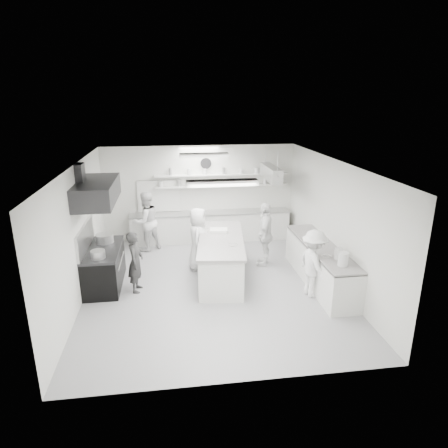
{
  "coord_description": "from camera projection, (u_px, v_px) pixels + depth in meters",
  "views": [
    {
      "loc": [
        -0.94,
        -8.71,
        4.41
      ],
      "look_at": [
        0.37,
        0.6,
        1.38
      ],
      "focal_mm": 31.63,
      "sensor_mm": 36.0,
      "label": 1
    }
  ],
  "objects": [
    {
      "name": "right_counter",
      "position": [
        320.0,
        265.0,
        9.71
      ],
      "size": [
        0.74,
        3.3,
        0.94
      ],
      "primitive_type": "cube",
      "color": "silver",
      "rests_on": "floor"
    },
    {
      "name": "shelf_upper",
      "position": [
        222.0,
        175.0,
        12.31
      ],
      "size": [
        4.2,
        0.26,
        0.04
      ],
      "primitive_type": "cube",
      "color": "silver",
      "rests_on": "wall_back"
    },
    {
      "name": "cook_back",
      "position": [
        146.0,
        221.0,
        11.68
      ],
      "size": [
        1.1,
        1.05,
        1.8
      ],
      "primitive_type": "imported",
      "rotation": [
        0.0,
        0.0,
        -2.55
      ],
      "color": "white",
      "rests_on": "floor"
    },
    {
      "name": "floor",
      "position": [
        213.0,
        286.0,
        9.69
      ],
      "size": [
        6.0,
        7.0,
        0.02
      ],
      "primitive_type": "cube",
      "color": "#A3A3A3",
      "rests_on": "ground"
    },
    {
      "name": "bowl_island_a",
      "position": [
        233.0,
        246.0,
        9.39
      ],
      "size": [
        0.29,
        0.29,
        0.06
      ],
      "primitive_type": "imported",
      "rotation": [
        0.0,
        0.0,
        0.3
      ],
      "color": "#B3B3B4",
      "rests_on": "prep_island"
    },
    {
      "name": "light_fixture_front",
      "position": [
        222.0,
        183.0,
        7.09
      ],
      "size": [
        1.3,
        0.25,
        0.1
      ],
      "primitive_type": "cube",
      "color": "silver",
      "rests_on": "ceiling"
    },
    {
      "name": "pot_rack",
      "position": [
        271.0,
        173.0,
        11.51
      ],
      "size": [
        0.3,
        1.6,
        0.4
      ],
      "primitive_type": "cube",
      "color": "#B3B3B4",
      "rests_on": "ceiling"
    },
    {
      "name": "wall_clock",
      "position": [
        206.0,
        163.0,
        12.22
      ],
      "size": [
        0.32,
        0.05,
        0.32
      ],
      "primitive_type": "cylinder",
      "rotation": [
        1.57,
        0.0,
        0.0
      ],
      "color": "silver",
      "rests_on": "wall_back"
    },
    {
      "name": "wall_left",
      "position": [
        79.0,
        233.0,
        8.83
      ],
      "size": [
        0.04,
        7.0,
        3.0
      ],
      "primitive_type": "cube",
      "color": "silver",
      "rests_on": "floor"
    },
    {
      "name": "cook_island_left",
      "position": [
        198.0,
        239.0,
        10.42
      ],
      "size": [
        0.69,
        0.91,
        1.68
      ],
      "primitive_type": "imported",
      "rotation": [
        0.0,
        0.0,
        1.37
      ],
      "color": "white",
      "rests_on": "floor"
    },
    {
      "name": "wall_right",
      "position": [
        334.0,
        222.0,
        9.63
      ],
      "size": [
        0.04,
        7.0,
        3.0
      ],
      "primitive_type": "cube",
      "color": "silver",
      "rests_on": "floor"
    },
    {
      "name": "back_counter",
      "position": [
        211.0,
        227.0,
        12.6
      ],
      "size": [
        5.0,
        0.6,
        0.92
      ],
      "primitive_type": "cube",
      "color": "silver",
      "rests_on": "floor"
    },
    {
      "name": "cook_stove",
      "position": [
        136.0,
        262.0,
        9.21
      ],
      "size": [
        0.42,
        0.58,
        1.47
      ],
      "primitive_type": "imported",
      "rotation": [
        0.0,
        0.0,
        1.44
      ],
      "color": "#2C2C2C",
      "rests_on": "floor"
    },
    {
      "name": "stove",
      "position": [
        104.0,
        268.0,
        9.58
      ],
      "size": [
        0.8,
        1.8,
        0.9
      ],
      "primitive_type": "cube",
      "color": "black",
      "rests_on": "floor"
    },
    {
      "name": "shelf_lower",
      "position": [
        222.0,
        186.0,
        12.42
      ],
      "size": [
        4.2,
        0.26,
        0.04
      ],
      "primitive_type": "cube",
      "color": "silver",
      "rests_on": "wall_back"
    },
    {
      "name": "bowl_island_b",
      "position": [
        223.0,
        237.0,
        9.97
      ],
      "size": [
        0.22,
        0.22,
        0.05
      ],
      "primitive_type": "imported",
      "rotation": [
        0.0,
        0.0,
        0.34
      ],
      "color": "silver",
      "rests_on": "prep_island"
    },
    {
      "name": "pass_through_window",
      "position": [
        159.0,
        196.0,
        12.35
      ],
      "size": [
        1.3,
        0.04,
        1.0
      ],
      "primitive_type": "cube",
      "color": "black",
      "rests_on": "wall_back"
    },
    {
      "name": "cook_right",
      "position": [
        314.0,
        264.0,
        8.96
      ],
      "size": [
        0.76,
        1.12,
        1.6
      ],
      "primitive_type": "imported",
      "rotation": [
        0.0,
        0.0,
        1.74
      ],
      "color": "white",
      "rests_on": "floor"
    },
    {
      "name": "ceiling",
      "position": [
        211.0,
        163.0,
        8.76
      ],
      "size": [
        6.0,
        7.0,
        0.02
      ],
      "primitive_type": "cube",
      "color": "silver",
      "rests_on": "wall_back"
    },
    {
      "name": "exhaust_hood",
      "position": [
        97.0,
        192.0,
        9.0
      ],
      "size": [
        0.85,
        2.0,
        0.5
      ],
      "primitive_type": "cube",
      "color": "#28282A",
      "rests_on": "wall_left"
    },
    {
      "name": "light_fixture_rear",
      "position": [
        204.0,
        155.0,
        10.48
      ],
      "size": [
        1.3,
        0.25,
        0.1
      ],
      "primitive_type": "cube",
      "color": "silver",
      "rests_on": "ceiling"
    },
    {
      "name": "prep_island",
      "position": [
        221.0,
        259.0,
        9.99
      ],
      "size": [
        1.36,
        2.84,
        1.01
      ],
      "primitive_type": "cube",
      "rotation": [
        0.0,
        0.0,
        -0.13
      ],
      "color": "silver",
      "rests_on": "floor"
    },
    {
      "name": "wall_front",
      "position": [
        238.0,
        300.0,
        5.93
      ],
      "size": [
        6.0,
        0.04,
        3.0
      ],
      "primitive_type": "cube",
      "color": "silver",
      "rests_on": "floor"
    },
    {
      "name": "cook_island_right",
      "position": [
        265.0,
        234.0,
        10.64
      ],
      "size": [
        0.75,
        1.12,
        1.76
      ],
      "primitive_type": "imported",
      "rotation": [
        0.0,
        0.0,
        -1.91
      ],
      "color": "white",
      "rests_on": "floor"
    },
    {
      "name": "bowl_right",
      "position": [
        326.0,
        257.0,
        8.92
      ],
      "size": [
        0.27,
        0.27,
        0.05
      ],
      "primitive_type": "imported",
      "rotation": [
        0.0,
        0.0,
        0.35
      ],
      "color": "silver",
      "rests_on": "right_counter"
    },
    {
      "name": "stove_pot",
      "position": [
        105.0,
        239.0,
        9.8
      ],
      "size": [
        0.44,
        0.44,
        0.26
      ],
      "primitive_type": "cylinder",
      "color": "#B3B3B4",
      "rests_on": "stove"
    },
    {
      "name": "wall_back",
      "position": [
        200.0,
        193.0,
        12.53
      ],
      "size": [
        6.0,
        0.04,
        3.0
      ],
      "primitive_type": "cube",
      "color": "silver",
      "rests_on": "floor"
    }
  ]
}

